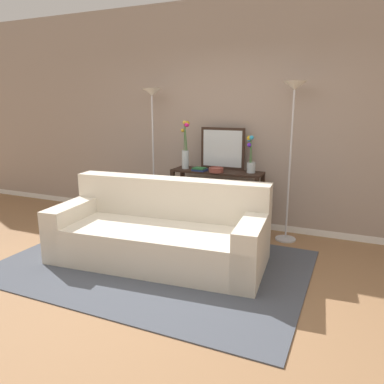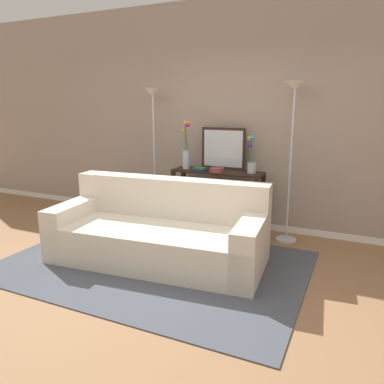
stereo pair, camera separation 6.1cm
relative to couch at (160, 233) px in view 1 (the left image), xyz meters
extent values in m
cube|color=#936B47|center=(0.32, -0.75, -0.32)|extent=(16.00, 16.00, 0.02)
cube|color=white|center=(0.32, 1.58, -0.26)|extent=(12.00, 0.15, 0.09)
cube|color=gray|center=(0.32, 1.58, 1.28)|extent=(12.00, 0.14, 2.99)
cube|color=#474C56|center=(0.01, -0.17, -0.30)|extent=(3.22, 2.19, 0.01)
cube|color=beige|center=(0.01, -0.07, -0.10)|extent=(2.41, 1.21, 0.42)
cube|color=beige|center=(-0.03, 0.30, 0.34)|extent=(2.34, 0.47, 0.46)
cube|color=beige|center=(-1.03, -0.16, -0.01)|extent=(0.33, 1.02, 0.60)
cube|color=beige|center=(1.05, 0.03, -0.01)|extent=(0.33, 1.02, 0.60)
cube|color=black|center=(0.22, 1.20, 0.52)|extent=(1.23, 0.37, 0.03)
cube|color=black|center=(0.22, 1.20, -0.16)|extent=(1.13, 0.31, 0.01)
cube|color=black|center=(-0.37, 1.04, 0.10)|extent=(0.05, 0.05, 0.81)
cube|color=black|center=(0.81, 1.04, 0.10)|extent=(0.05, 0.05, 0.81)
cube|color=black|center=(-0.37, 1.36, 0.10)|extent=(0.05, 0.05, 0.81)
cube|color=black|center=(0.81, 1.36, 0.10)|extent=(0.05, 0.05, 0.81)
cylinder|color=silver|center=(-0.76, 1.20, -0.30)|extent=(0.26, 0.26, 0.02)
cylinder|color=silver|center=(-0.76, 1.20, 0.62)|extent=(0.02, 0.02, 1.80)
cone|color=silver|center=(-0.76, 1.20, 1.57)|extent=(0.28, 0.28, 0.10)
cylinder|color=silver|center=(1.18, 1.20, -0.30)|extent=(0.26, 0.26, 0.02)
cylinder|color=silver|center=(1.18, 1.20, 0.64)|extent=(0.02, 0.02, 1.85)
cone|color=silver|center=(1.18, 1.20, 1.62)|extent=(0.28, 0.28, 0.10)
cube|color=black|center=(0.24, 1.36, 0.81)|extent=(0.62, 0.02, 0.56)
cube|color=silver|center=(0.24, 1.35, 0.81)|extent=(0.55, 0.01, 0.49)
cylinder|color=silver|center=(-0.24, 1.18, 0.66)|extent=(0.10, 0.10, 0.25)
cylinder|color=#3D7538|center=(-0.23, 1.18, 0.97)|extent=(0.02, 0.05, 0.37)
sphere|color=gold|center=(-0.21, 1.17, 1.15)|extent=(0.07, 0.07, 0.07)
cylinder|color=#3D7538|center=(-0.25, 1.18, 0.92)|extent=(0.01, 0.03, 0.27)
sphere|color=gold|center=(-0.27, 1.18, 1.06)|extent=(0.05, 0.05, 0.05)
cylinder|color=#3D7538|center=(-0.23, 1.17, 0.96)|extent=(0.02, 0.03, 0.35)
sphere|color=#DB1E79|center=(-0.21, 1.16, 1.14)|extent=(0.07, 0.07, 0.07)
cylinder|color=#3D7538|center=(-0.24, 1.17, 0.98)|extent=(0.03, 0.01, 0.38)
sphere|color=gold|center=(-0.24, 1.15, 1.17)|extent=(0.05, 0.05, 0.05)
cylinder|color=silver|center=(0.68, 1.24, 0.60)|extent=(0.11, 0.11, 0.14)
cylinder|color=#3D7538|center=(0.66, 1.24, 0.82)|extent=(0.01, 0.05, 0.31)
sphere|color=gold|center=(0.64, 1.23, 0.98)|extent=(0.07, 0.07, 0.07)
cylinder|color=#3D7538|center=(0.66, 1.24, 0.82)|extent=(0.01, 0.02, 0.30)
sphere|color=#1E97CB|center=(0.64, 1.24, 0.96)|extent=(0.06, 0.06, 0.06)
cylinder|color=#3D7538|center=(0.68, 1.22, 0.83)|extent=(0.03, 0.01, 0.32)
sphere|color=#2FA6DA|center=(0.68, 1.20, 0.99)|extent=(0.06, 0.06, 0.06)
cylinder|color=#3D7538|center=(0.66, 1.23, 0.78)|extent=(0.02, 0.03, 0.23)
sphere|color=#5923CE|center=(0.65, 1.22, 0.90)|extent=(0.05, 0.05, 0.05)
cylinder|color=brown|center=(0.25, 1.09, 0.56)|extent=(0.19, 0.19, 0.05)
torus|color=brown|center=(0.25, 1.09, 0.59)|extent=(0.19, 0.19, 0.01)
cube|color=navy|center=(0.02, 1.09, 0.55)|extent=(0.20, 0.16, 0.03)
cube|color=#236033|center=(0.02, 1.08, 0.57)|extent=(0.17, 0.15, 0.02)
cube|color=gold|center=(-0.26, 1.20, -0.24)|extent=(0.06, 0.16, 0.13)
cube|color=#BC3328|center=(-0.21, 1.20, -0.24)|extent=(0.04, 0.18, 0.13)
cube|color=navy|center=(-0.16, 1.20, -0.26)|extent=(0.05, 0.13, 0.10)
cube|color=maroon|center=(-0.12, 1.20, -0.24)|extent=(0.03, 0.14, 0.13)
cube|color=tan|center=(-0.09, 1.20, -0.25)|extent=(0.03, 0.15, 0.12)
cube|color=#6B3360|center=(-0.05, 1.20, -0.25)|extent=(0.05, 0.15, 0.11)
cube|color=#236033|center=(0.00, 1.20, -0.24)|extent=(0.04, 0.14, 0.13)
cube|color=#1E7075|center=(0.04, 1.20, -0.24)|extent=(0.04, 0.17, 0.12)
camera|label=1|loc=(1.94, -3.47, 1.42)|focal=35.05mm
camera|label=2|loc=(1.99, -3.45, 1.42)|focal=35.05mm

